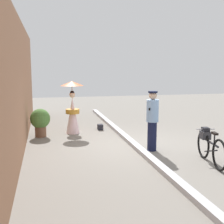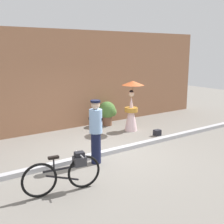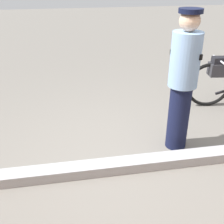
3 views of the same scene
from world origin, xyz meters
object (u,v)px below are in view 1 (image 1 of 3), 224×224
Objects in this scene: bicycle_near_officer at (210,146)px; person_with_parasol at (72,107)px; person_officer at (152,119)px; potted_plant_by_door at (41,120)px; backpack_on_pavement at (100,127)px.

person_with_parasol reaches higher than bicycle_near_officer.
bicycle_near_officer is 1.00× the size of person_officer.
potted_plant_by_door is (3.82, 4.10, 0.12)m from bicycle_near_officer.
person_officer is 1.76× the size of potted_plant_by_door.
backpack_on_pavement is (0.32, -1.07, -0.84)m from person_with_parasol.
person_with_parasol is (4.14, 2.98, 0.50)m from bicycle_near_officer.
person_with_parasol reaches higher than backpack_on_pavement.
bicycle_near_officer is 0.91× the size of person_with_parasol.
person_with_parasol is at bearing 106.84° from backpack_on_pavement.
person_officer reaches higher than potted_plant_by_door.
person_officer is 3.97m from potted_plant_by_door.
potted_plant_by_door reaches higher than bicycle_near_officer.
potted_plant_by_door is at bearing 51.56° from person_officer.
bicycle_near_officer is 5.61m from potted_plant_by_door.
person_with_parasol is 7.64× the size of backpack_on_pavement.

